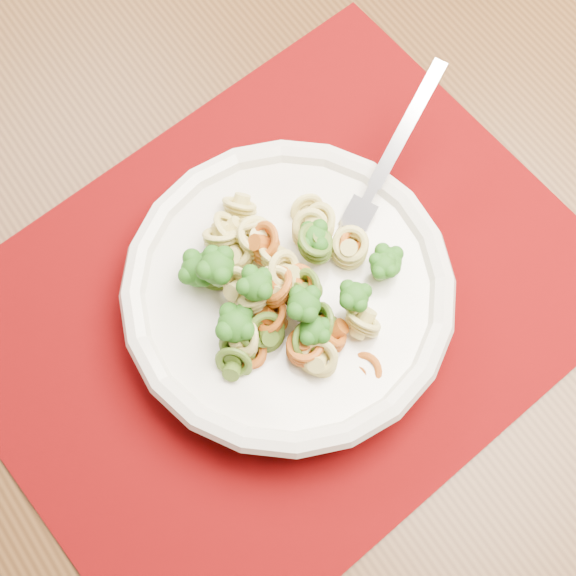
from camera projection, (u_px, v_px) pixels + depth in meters
dining_table at (166, 273)px, 0.76m from camera, size 1.39×0.94×0.71m
placemat at (281, 304)px, 0.65m from camera, size 0.49×0.38×0.00m
pasta_bowl at (288, 293)px, 0.62m from camera, size 0.26×0.26×0.05m
pasta_broccoli_heap at (288, 285)px, 0.60m from camera, size 0.22×0.22×0.06m
fork at (359, 215)px, 0.62m from camera, size 0.18×0.09×0.08m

